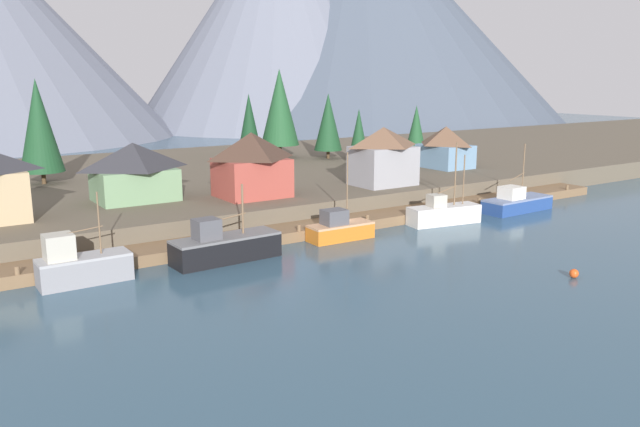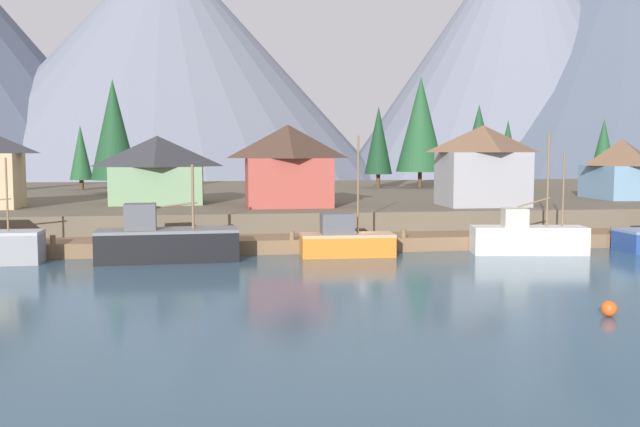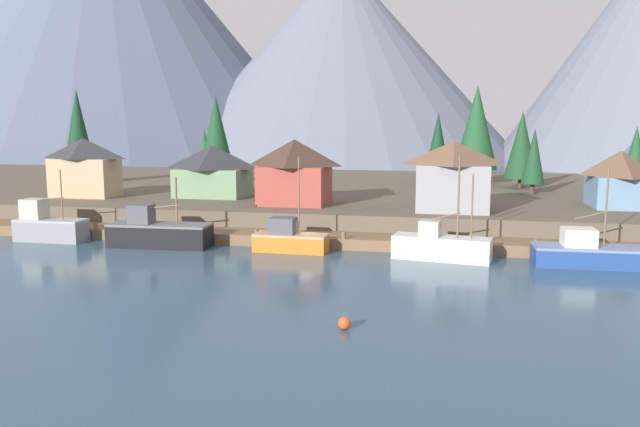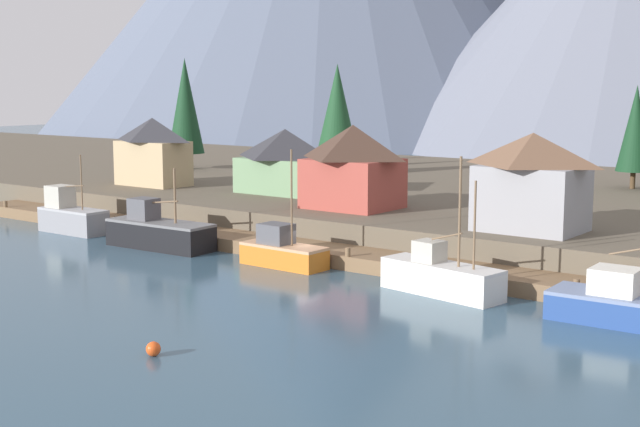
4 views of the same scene
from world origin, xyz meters
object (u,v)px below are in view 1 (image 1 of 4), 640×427
at_px(conifer_near_right, 39,126).
at_px(conifer_mid_right, 416,126).
at_px(fishing_boat_blue, 516,202).
at_px(house_green, 134,171).
at_px(conifer_centre, 328,122).
at_px(channel_buoy, 574,273).
at_px(house_grey, 383,156).
at_px(house_red, 252,164).
at_px(house_blue, 446,147).
at_px(conifer_mid_left, 359,132).
at_px(fishing_boat_grey, 81,266).
at_px(fishing_boat_black, 224,246).
at_px(conifer_near_left, 249,121).
at_px(fishing_boat_white, 443,213).
at_px(fishing_boat_orange, 339,229).
at_px(conifer_back_right, 280,107).

relative_size(conifer_near_right, conifer_mid_right, 1.51).
relative_size(fishing_boat_blue, house_green, 1.10).
bearing_deg(conifer_centre, channel_buoy, -104.64).
bearing_deg(house_grey, house_red, 173.62).
height_order(house_blue, conifer_mid_left, conifer_mid_left).
distance_m(fishing_boat_grey, house_green, 20.11).
height_order(house_blue, house_grey, house_grey).
distance_m(house_green, channel_buoy, 42.89).
bearing_deg(house_blue, fishing_boat_black, -157.48).
height_order(fishing_boat_black, house_blue, house_blue).
bearing_deg(conifer_near_left, fishing_boat_grey, -131.07).
distance_m(fishing_boat_white, house_green, 32.24).
xyz_separation_m(house_blue, conifer_centre, (-7.95, 17.53, 2.71)).
bearing_deg(conifer_near_right, conifer_mid_left, -7.54).
distance_m(fishing_boat_orange, fishing_boat_blue, 24.37).
height_order(fishing_boat_grey, conifer_back_right, conifer_back_right).
bearing_deg(house_green, fishing_boat_white, -33.55).
height_order(fishing_boat_grey, fishing_boat_white, fishing_boat_white).
bearing_deg(house_grey, fishing_boat_blue, -45.89).
bearing_deg(house_blue, conifer_centre, 114.40).
bearing_deg(conifer_near_left, conifer_mid_left, -46.04).
xyz_separation_m(house_green, conifer_near_left, (25.11, 22.83, 2.80)).
height_order(conifer_mid_right, channel_buoy, conifer_mid_right).
relative_size(fishing_boat_orange, house_green, 1.00).
bearing_deg(conifer_near_left, fishing_boat_orange, -105.90).
bearing_deg(house_green, channel_buoy, -58.97).
xyz_separation_m(fishing_boat_white, conifer_mid_left, (10.22, 28.32, 5.97)).
xyz_separation_m(fishing_boat_blue, house_red, (-27.03, 12.84, 4.99)).
xyz_separation_m(fishing_boat_grey, fishing_boat_blue, (47.80, -0.49, -0.39)).
xyz_separation_m(house_red, conifer_back_right, (19.34, 27.43, 4.37)).
relative_size(fishing_boat_orange, house_grey, 1.14).
relative_size(fishing_boat_white, conifer_near_right, 0.68).
relative_size(fishing_boat_grey, fishing_boat_white, 0.80).
relative_size(house_red, conifer_mid_left, 0.92).
bearing_deg(fishing_boat_white, conifer_mid_left, 79.40).
distance_m(fishing_boat_grey, house_grey, 38.86).
bearing_deg(conifer_mid_left, fishing_boat_orange, -129.76).
xyz_separation_m(fishing_boat_white, conifer_near_left, (-1.50, 40.47, 7.24)).
xyz_separation_m(fishing_boat_black, conifer_centre, (34.35, 35.07, 6.92)).
height_order(fishing_boat_black, conifer_near_left, conifer_near_left).
distance_m(house_green, conifer_back_right, 38.23).
bearing_deg(conifer_back_right, channel_buoy, -98.14).
relative_size(fishing_boat_grey, fishing_boat_orange, 0.82).
distance_m(house_green, conifer_centre, 40.16).
relative_size(fishing_boat_black, conifer_near_right, 0.75).
relative_size(fishing_boat_orange, fishing_boat_blue, 0.90).
relative_size(conifer_mid_left, conifer_centre, 0.79).
bearing_deg(house_blue, conifer_mid_right, 69.02).
xyz_separation_m(house_grey, channel_buoy, (-5.48, -29.89, -5.63)).
xyz_separation_m(fishing_boat_blue, conifer_back_right, (-7.70, 40.28, 9.37)).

